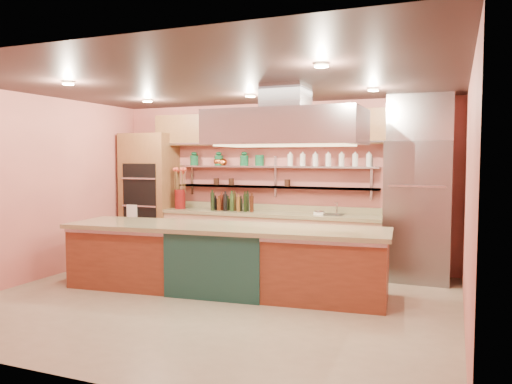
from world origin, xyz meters
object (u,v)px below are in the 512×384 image
at_px(island, 223,259).
at_px(green_canister, 260,160).
at_px(refrigerator, 418,211).
at_px(kitchen_scale, 319,212).
at_px(copper_kettle, 223,162).
at_px(flower_vase, 180,199).

height_order(island, green_canister, green_canister).
height_order(refrigerator, kitchen_scale, refrigerator).
height_order(island, copper_kettle, copper_kettle).
relative_size(flower_vase, green_canister, 1.88).
bearing_deg(island, kitchen_scale, 56.38).
relative_size(kitchen_scale, green_canister, 0.85).
distance_m(island, green_canister, 2.35).
relative_size(island, green_canister, 23.77).
height_order(flower_vase, green_canister, green_canister).
bearing_deg(island, copper_kettle, 110.40).
bearing_deg(kitchen_scale, refrigerator, -23.53).
distance_m(refrigerator, island, 3.03).
bearing_deg(green_canister, island, -83.48).
distance_m(island, kitchen_scale, 1.99).
distance_m(kitchen_scale, copper_kettle, 2.02).
relative_size(island, kitchen_scale, 27.90).
distance_m(kitchen_scale, green_canister, 1.42).
distance_m(refrigerator, flower_vase, 4.13).
relative_size(copper_kettle, green_canister, 0.87).
xyz_separation_m(flower_vase, green_canister, (1.47, 0.22, 0.70)).
height_order(copper_kettle, green_canister, green_canister).
bearing_deg(copper_kettle, island, -64.21).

